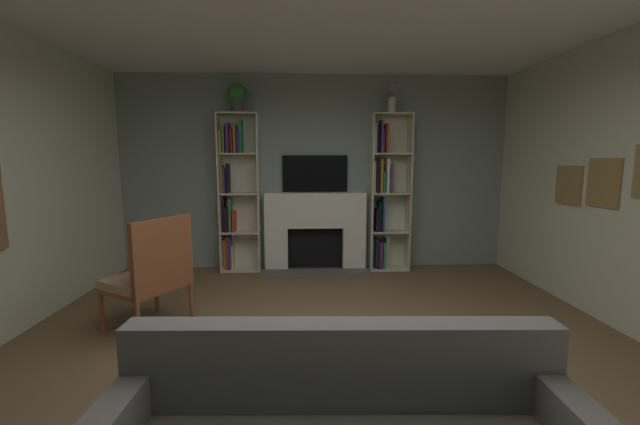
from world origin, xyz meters
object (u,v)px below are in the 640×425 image
at_px(fireplace, 315,228).
at_px(vase_with_flowers, 392,103).
at_px(potted_plant, 237,96).
at_px(armchair, 152,273).
at_px(bookshelf_right, 384,196).
at_px(tv, 315,174).
at_px(coffee_table, 331,355).
at_px(bookshelf_left, 236,191).

bearing_deg(fireplace, vase_with_flowers, -1.23).
bearing_deg(potted_plant, armchair, -104.75).
distance_m(bookshelf_right, vase_with_flowers, 1.31).
xyz_separation_m(tv, coffee_table, (0.00, -3.41, -1.00)).
bearing_deg(armchair, fireplace, 51.34).
height_order(tv, bookshelf_left, bookshelf_left).
xyz_separation_m(fireplace, potted_plant, (-1.07, -0.02, 1.86)).
bearing_deg(bookshelf_left, armchair, -102.71).
height_order(fireplace, tv, tv).
distance_m(tv, armchair, 2.76).
relative_size(vase_with_flowers, coffee_table, 0.45).
bearing_deg(coffee_table, vase_with_flowers, 71.95).
relative_size(tv, potted_plant, 2.41).
height_order(bookshelf_right, armchair, bookshelf_right).
bearing_deg(vase_with_flowers, tv, 173.68).
xyz_separation_m(bookshelf_left, armchair, (-0.45, -2.01, -0.60)).
relative_size(bookshelf_right, potted_plant, 5.75).
height_order(tv, coffee_table, tv).
bearing_deg(coffee_table, armchair, 140.15).
relative_size(tv, bookshelf_left, 0.42).
distance_m(bookshelf_left, vase_with_flowers, 2.54).
bearing_deg(tv, fireplace, -90.00).
xyz_separation_m(tv, bookshelf_right, (1.01, -0.09, -0.32)).
relative_size(fireplace, potted_plant, 3.99).
xyz_separation_m(tv, armchair, (-1.59, -2.08, -0.85)).
bearing_deg(tv, coffee_table, -89.98).
distance_m(fireplace, tv, 0.80).
bearing_deg(armchair, coffee_table, -39.85).
height_order(tv, bookshelf_right, bookshelf_right).
distance_m(bookshelf_right, potted_plant, 2.50).
bearing_deg(bookshelf_right, fireplace, -179.81).
bearing_deg(tv, vase_with_flowers, -6.32).
bearing_deg(fireplace, bookshelf_right, 0.19).
distance_m(fireplace, bookshelf_left, 1.26).
bearing_deg(armchair, bookshelf_left, 77.29).
bearing_deg(fireplace, armchair, -128.66).
xyz_separation_m(fireplace, armchair, (-1.59, -1.99, -0.06)).
xyz_separation_m(tv, vase_with_flowers, (1.07, -0.12, 0.99)).
bearing_deg(vase_with_flowers, coffee_table, -108.05).
bearing_deg(potted_plant, vase_with_flowers, 0.03).
bearing_deg(coffee_table, bookshelf_left, 108.84).
relative_size(tv, armchair, 0.87).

